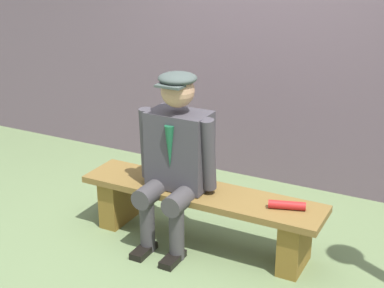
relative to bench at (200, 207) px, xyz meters
name	(u,v)px	position (x,y,z in m)	size (l,w,h in m)	color
ground_plane	(200,242)	(0.00, 0.00, -0.30)	(30.00, 30.00, 0.00)	#63784C
bench	(200,207)	(0.00, 0.00, 0.00)	(1.85, 0.41, 0.43)	brown
seated_man	(176,154)	(0.17, 0.05, 0.41)	(0.60, 0.59, 1.30)	#3D3A41
rolled_magazine	(287,205)	(-0.66, -0.01, 0.17)	(0.06, 0.06, 0.25)	#B21E1E
stadium_wall	(273,46)	(0.00, -1.44, 0.95)	(12.00, 0.24, 2.48)	#6A5663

